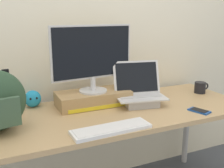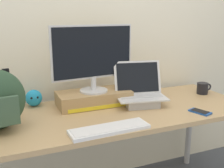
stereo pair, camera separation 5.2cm
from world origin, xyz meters
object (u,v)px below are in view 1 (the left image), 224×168
at_px(desktop_monitor, 93,56).
at_px(coffee_mug, 200,88).
at_px(external_keyboard, 111,129).
at_px(plush_toy, 33,99).
at_px(toner_box_yellow, 93,98).
at_px(cell_phone, 199,111).
at_px(open_laptop, 139,96).

distance_m(desktop_monitor, coffee_mug, 0.93).
distance_m(external_keyboard, plush_toy, 0.67).
height_order(toner_box_yellow, external_keyboard, toner_box_yellow).
relative_size(external_keyboard, coffee_mug, 3.45).
height_order(toner_box_yellow, cell_phone, toner_box_yellow).
height_order(coffee_mug, cell_phone, coffee_mug).
xyz_separation_m(toner_box_yellow, open_laptop, (0.30, -0.12, 0.01)).
bearing_deg(toner_box_yellow, plush_toy, 160.63).
height_order(open_laptop, cell_phone, open_laptop).
bearing_deg(open_laptop, coffee_mug, 15.35).
height_order(desktop_monitor, coffee_mug, desktop_monitor).
bearing_deg(plush_toy, open_laptop, -20.33).
bearing_deg(toner_box_yellow, open_laptop, -21.57).
distance_m(open_laptop, coffee_mug, 0.59).
bearing_deg(coffee_mug, cell_phone, -132.33).
bearing_deg(coffee_mug, desktop_monitor, 175.24).
xyz_separation_m(desktop_monitor, cell_phone, (0.58, -0.41, -0.33)).
height_order(open_laptop, coffee_mug, open_laptop).
distance_m(open_laptop, cell_phone, 0.41).
distance_m(toner_box_yellow, plush_toy, 0.41).
relative_size(open_laptop, plush_toy, 3.33).
bearing_deg(desktop_monitor, cell_phone, -41.51).
bearing_deg(open_laptop, toner_box_yellow, 169.54).
distance_m(external_keyboard, coffee_mug, 1.02).
height_order(cell_phone, plush_toy, plush_toy).
xyz_separation_m(desktop_monitor, plush_toy, (-0.39, 0.14, -0.28)).
bearing_deg(cell_phone, open_laptop, 114.25).
relative_size(toner_box_yellow, desktop_monitor, 0.86).
xyz_separation_m(desktop_monitor, coffee_mug, (0.88, -0.07, -0.30)).
bearing_deg(coffee_mug, open_laptop, -175.76).
xyz_separation_m(desktop_monitor, external_keyboard, (-0.07, -0.45, -0.33)).
bearing_deg(plush_toy, coffee_mug, -9.42).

